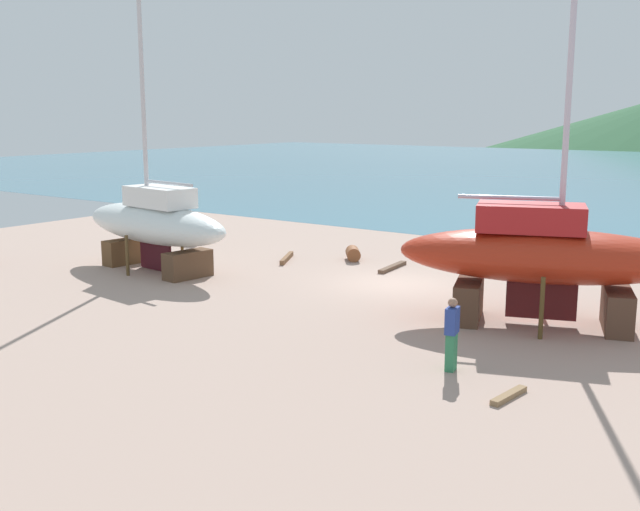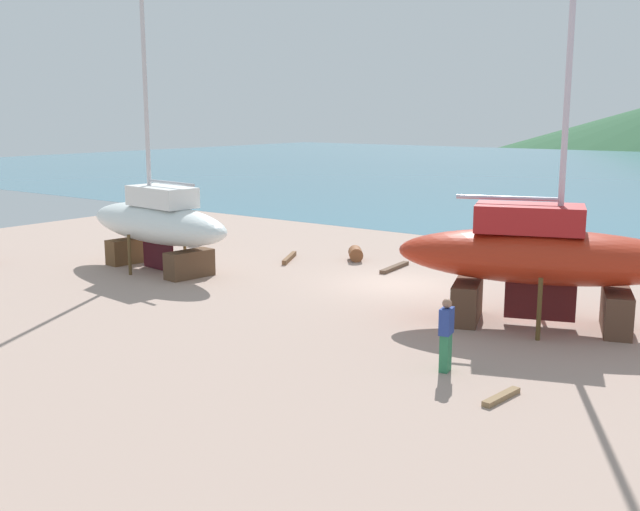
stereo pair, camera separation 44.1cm
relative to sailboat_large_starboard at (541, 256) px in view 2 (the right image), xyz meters
name	(u,v)px [view 2 (the right image)]	position (x,y,z in m)	size (l,w,h in m)	color
ground_plane	(371,293)	(-5.79, 0.48, -1.94)	(45.53, 45.53, 0.00)	tan
sailboat_large_starboard	(541,256)	(0.00, 0.00, 0.00)	(8.31, 5.11, 12.29)	brown
sailboat_far_slipway	(157,223)	(-14.12, -1.22, -0.15)	(7.91, 3.12, 11.79)	brown
worker	(446,334)	(-0.30, -4.90, -1.06)	(0.32, 0.48, 1.70)	#2E794F
barrel_tipped_center	(436,253)	(-6.81, 6.87, -1.68)	(0.54, 0.54, 0.79)	#252722
barrel_rust_mid	(201,233)	(-17.15, 3.91, -1.47)	(0.54, 0.54, 0.94)	olive
barrel_blue_faded	(356,254)	(-9.27, 4.73, -1.67)	(0.54, 0.54, 0.95)	brown
barrel_tipped_left	(168,227)	(-20.60, 5.06, -1.67)	(0.55, 0.55, 0.95)	brown
timber_plank_near	(395,267)	(-7.12, 4.17, -1.88)	(2.09, 0.23, 0.14)	brown
timber_short_skew	(501,397)	(1.43, -5.76, -1.89)	(1.22, 0.18, 0.11)	olive
timber_short_cross	(289,258)	(-11.40, 3.16, -1.85)	(2.11, 0.17, 0.18)	brown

